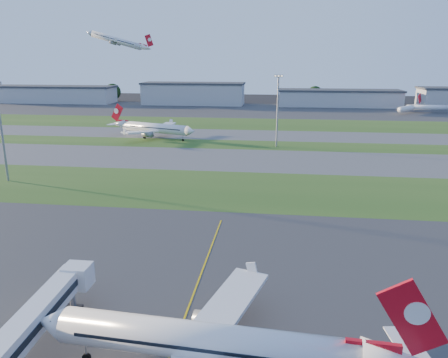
% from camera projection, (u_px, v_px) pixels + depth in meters
% --- Properties ---
extents(ground, '(700.00, 700.00, 0.00)m').
position_uv_depth(ground, '(155.00, 298.00, 59.22)').
color(ground, black).
rests_on(ground, ground).
extents(apron_near, '(300.00, 70.00, 0.01)m').
position_uv_depth(apron_near, '(155.00, 298.00, 59.22)').
color(apron_near, '#333335').
rests_on(apron_near, ground).
extents(grass_strip_a, '(300.00, 34.00, 0.01)m').
position_uv_depth(grass_strip_a, '(213.00, 188.00, 108.93)').
color(grass_strip_a, '#274D19').
rests_on(grass_strip_a, ground).
extents(taxiway_a, '(300.00, 32.00, 0.01)m').
position_uv_depth(taxiway_a, '(229.00, 159.00, 140.47)').
color(taxiway_a, '#515154').
rests_on(taxiway_a, ground).
extents(grass_strip_b, '(300.00, 18.00, 0.01)m').
position_uv_depth(grass_strip_b, '(236.00, 145.00, 164.37)').
color(grass_strip_b, '#274D19').
rests_on(grass_strip_b, ground).
extents(taxiway_b, '(300.00, 26.00, 0.01)m').
position_uv_depth(taxiway_b, '(242.00, 135.00, 185.40)').
color(taxiway_b, '#515154').
rests_on(taxiway_b, ground).
extents(grass_strip_c, '(300.00, 40.00, 0.01)m').
position_uv_depth(grass_strip_c, '(247.00, 124.00, 216.95)').
color(grass_strip_c, '#274D19').
rests_on(grass_strip_c, ground).
extents(apron_far, '(400.00, 80.00, 0.01)m').
position_uv_depth(apron_far, '(255.00, 110.00, 274.31)').
color(apron_far, '#333335').
rests_on(apron_far, ground).
extents(yellow_line, '(0.25, 60.00, 0.02)m').
position_uv_depth(yellow_line, '(191.00, 300.00, 58.60)').
color(yellow_line, gold).
rests_on(yellow_line, ground).
extents(jet_bridge, '(4.20, 26.90, 6.20)m').
position_uv_depth(jet_bridge, '(20.00, 334.00, 44.79)').
color(jet_bridge, silver).
rests_on(jet_bridge, ground).
extents(airliner_parked, '(37.24, 31.52, 11.62)m').
position_uv_depth(airliner_parked, '(207.00, 343.00, 43.28)').
color(airliner_parked, white).
rests_on(airliner_parked, ground).
extents(airliner_taxiing, '(36.19, 30.62, 11.81)m').
position_uv_depth(airliner_taxiing, '(154.00, 128.00, 176.22)').
color(airliner_taxiing, white).
rests_on(airliner_taxiing, ground).
extents(airliner_departing, '(35.70, 30.09, 11.18)m').
position_uv_depth(airliner_departing, '(117.00, 41.00, 253.70)').
color(airliner_departing, white).
extents(mini_jet_near, '(19.13, 23.49, 9.48)m').
position_uv_depth(mini_jet_near, '(410.00, 108.00, 257.14)').
color(mini_jet_near, white).
rests_on(mini_jet_near, ground).
extents(mini_jet_far, '(28.64, 4.67, 9.48)m').
position_uv_depth(mini_jet_far, '(430.00, 107.00, 259.00)').
color(mini_jet_far, white).
rests_on(mini_jet_far, ground).
extents(light_mast_west, '(3.20, 0.70, 25.80)m').
position_uv_depth(light_mast_west, '(1.00, 125.00, 111.73)').
color(light_mast_west, gray).
rests_on(light_mast_west, ground).
extents(light_mast_centre, '(3.20, 0.70, 25.80)m').
position_uv_depth(light_mast_centre, '(278.00, 106.00, 156.67)').
color(light_mast_centre, gray).
rests_on(light_mast_centre, ground).
extents(hangar_far_west, '(91.80, 23.00, 12.20)m').
position_uv_depth(hangar_far_west, '(53.00, 94.00, 319.76)').
color(hangar_far_west, '#929599').
rests_on(hangar_far_west, ground).
extents(hangar_west, '(71.40, 23.00, 15.20)m').
position_uv_depth(hangar_west, '(193.00, 93.00, 306.48)').
color(hangar_west, '#929599').
rests_on(hangar_west, ground).
extents(hangar_east, '(81.60, 23.00, 11.20)m').
position_uv_depth(hangar_east, '(339.00, 98.00, 294.74)').
color(hangar_east, '#929599').
rests_on(hangar_east, ground).
extents(tree_far_west, '(11.00, 11.00, 12.00)m').
position_uv_depth(tree_far_west, '(12.00, 92.00, 337.00)').
color(tree_far_west, black).
rests_on(tree_far_west, ground).
extents(tree_west, '(12.10, 12.10, 13.20)m').
position_uv_depth(tree_west, '(113.00, 92.00, 328.92)').
color(tree_west, black).
rests_on(tree_west, ground).
extents(tree_mid_west, '(9.90, 9.90, 10.80)m').
position_uv_depth(tree_mid_west, '(230.00, 95.00, 314.41)').
color(tree_mid_west, black).
rests_on(tree_mid_west, ground).
extents(tree_mid_east, '(11.55, 11.55, 12.60)m').
position_uv_depth(tree_mid_east, '(315.00, 94.00, 309.65)').
color(tree_mid_east, black).
rests_on(tree_mid_east, ground).
extents(tree_east, '(10.45, 10.45, 11.40)m').
position_uv_depth(tree_east, '(426.00, 97.00, 298.71)').
color(tree_east, black).
rests_on(tree_east, ground).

